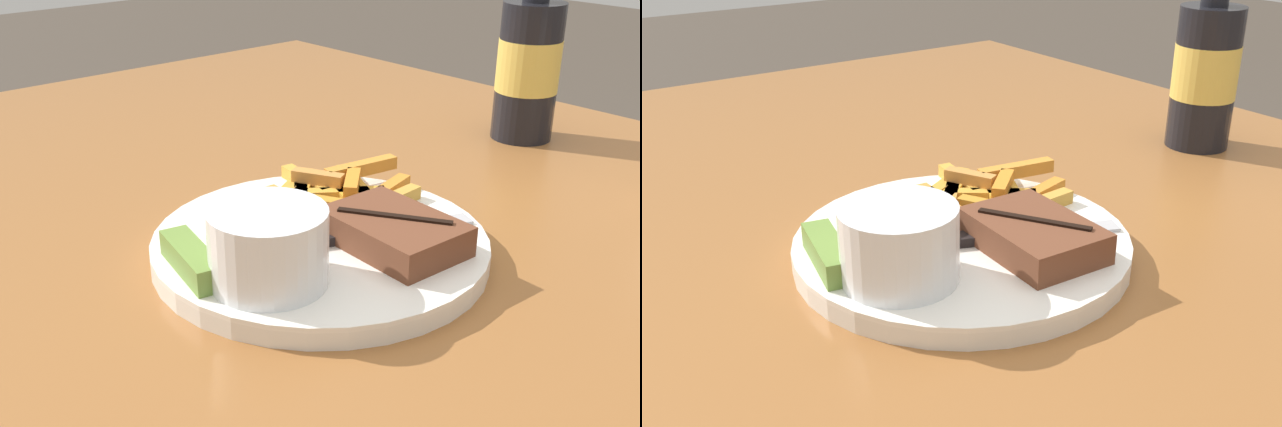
{
  "view_description": "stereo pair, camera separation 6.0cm",
  "coord_description": "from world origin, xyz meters",
  "views": [
    {
      "loc": [
        0.41,
        -0.36,
        1.04
      ],
      "look_at": [
        0.0,
        0.0,
        0.8
      ],
      "focal_mm": 42.0,
      "sensor_mm": 36.0,
      "label": 1
    },
    {
      "loc": [
        0.45,
        -0.32,
        1.04
      ],
      "look_at": [
        0.0,
        0.0,
        0.8
      ],
      "focal_mm": 42.0,
      "sensor_mm": 36.0,
      "label": 2
    }
  ],
  "objects": [
    {
      "name": "coleslaw_cup",
      "position": [
        0.03,
        -0.08,
        0.81
      ],
      "size": [
        0.09,
        0.09,
        0.06
      ],
      "color": "white",
      "rests_on": "dinner_plate"
    },
    {
      "name": "pickle_spear",
      "position": [
        -0.02,
        -0.11,
        0.79
      ],
      "size": [
        0.08,
        0.04,
        0.02
      ],
      "color": "olive",
      "rests_on": "dinner_plate"
    },
    {
      "name": "fork_utensil",
      "position": [
        -0.06,
        0.04,
        0.78
      ],
      "size": [
        0.12,
        0.08,
        0.0
      ],
      "rotation": [
        0.0,
        0.0,
        5.71
      ],
      "color": "#B7B7BC",
      "rests_on": "dinner_plate"
    },
    {
      "name": "beer_bottle",
      "position": [
        -0.07,
        0.38,
        0.85
      ],
      "size": [
        0.07,
        0.07,
        0.25
      ],
      "color": "black",
      "rests_on": "dining_table"
    },
    {
      "name": "dipping_sauce_cup",
      "position": [
        -0.03,
        -0.02,
        0.79
      ],
      "size": [
        0.06,
        0.06,
        0.03
      ],
      "color": "silver",
      "rests_on": "dinner_plate"
    },
    {
      "name": "dining_table",
      "position": [
        0.0,
        0.0,
        0.68
      ],
      "size": [
        1.38,
        1.1,
        0.76
      ],
      "color": "#935B2D",
      "rests_on": "ground_plane"
    },
    {
      "name": "dinner_plate",
      "position": [
        0.0,
        0.0,
        0.77
      ],
      "size": [
        0.27,
        0.27,
        0.02
      ],
      "color": "white",
      "rests_on": "dining_table"
    },
    {
      "name": "steak_portion",
      "position": [
        0.05,
        0.03,
        0.79
      ],
      "size": [
        0.11,
        0.08,
        0.03
      ],
      "color": "brown",
      "rests_on": "dinner_plate"
    },
    {
      "name": "fries_pile",
      "position": [
        -0.04,
        0.06,
        0.78
      ],
      "size": [
        0.14,
        0.15,
        0.02
      ],
      "color": "gold",
      "rests_on": "dinner_plate"
    },
    {
      "name": "knife_utensil",
      "position": [
        0.02,
        0.02,
        0.78
      ],
      "size": [
        0.08,
        0.16,
        0.01
      ],
      "rotation": [
        0.0,
        0.0,
        1.19
      ],
      "color": "#B7B7BC",
      "rests_on": "dinner_plate"
    }
  ]
}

